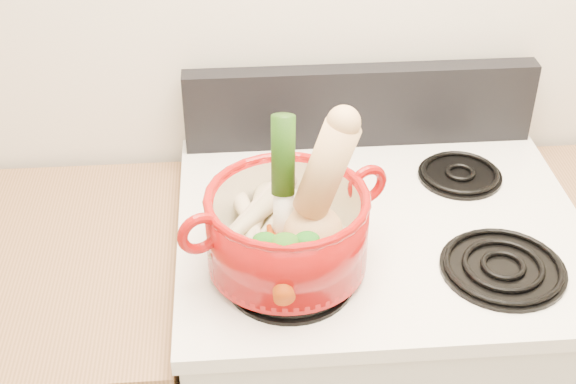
{
  "coord_description": "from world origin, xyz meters",
  "views": [
    {
      "loc": [
        -0.28,
        0.18,
        1.88
      ],
      "look_at": [
        -0.19,
        1.26,
        1.13
      ],
      "focal_mm": 50.0,
      "sensor_mm": 36.0,
      "label": 1
    }
  ],
  "objects": [
    {
      "name": "carrot_0",
      "position": [
        -0.21,
        1.21,
        1.02
      ],
      "size": [
        0.05,
        0.18,
        0.05
      ],
      "primitive_type": "cone",
      "rotation": [
        1.66,
        0.0,
        0.08
      ],
      "color": "#C33709",
      "rests_on": "dutch_oven"
    },
    {
      "name": "burner_front_left",
      "position": [
        -0.19,
        1.24,
        0.96
      ],
      "size": [
        0.22,
        0.22,
        0.02
      ],
      "primitive_type": "cylinder",
      "color": "black",
      "rests_on": "cooktop"
    },
    {
      "name": "burner_front_right",
      "position": [
        0.19,
        1.24,
        0.96
      ],
      "size": [
        0.22,
        0.22,
        0.02
      ],
      "primitive_type": "cylinder",
      "color": "black",
      "rests_on": "cooktop"
    },
    {
      "name": "leek",
      "position": [
        -0.2,
        1.29,
        1.13
      ],
      "size": [
        0.05,
        0.08,
        0.26
      ],
      "primitive_type": "cylinder",
      "rotation": [
        -0.13,
        0.0,
        -0.12
      ],
      "color": "white",
      "rests_on": "dutch_oven"
    },
    {
      "name": "parsnip_2",
      "position": [
        -0.26,
        1.33,
        1.03
      ],
      "size": [
        0.1,
        0.19,
        0.06
      ],
      "primitive_type": "cone",
      "rotation": [
        1.66,
        0.0,
        0.31
      ],
      "color": "#EEE2C2",
      "rests_on": "dutch_oven"
    },
    {
      "name": "parsnip_4",
      "position": [
        -0.23,
        1.35,
        1.05
      ],
      "size": [
        0.19,
        0.21,
        0.07
      ],
      "primitive_type": "cone",
      "rotation": [
        1.66,
        0.0,
        -0.72
      ],
      "color": "beige",
      "rests_on": "dutch_oven"
    },
    {
      "name": "carrot_1",
      "position": [
        -0.22,
        1.22,
        1.02
      ],
      "size": [
        0.06,
        0.14,
        0.04
      ],
      "primitive_type": "cone",
      "rotation": [
        1.66,
        0.0,
        -0.23
      ],
      "color": "#BD3809",
      "rests_on": "dutch_oven"
    },
    {
      "name": "parsnip_0",
      "position": [
        -0.22,
        1.31,
        1.02
      ],
      "size": [
        0.14,
        0.19,
        0.05
      ],
      "primitive_type": "cone",
      "rotation": [
        1.66,
        0.0,
        -0.59
      ],
      "color": "beige",
      "rests_on": "dutch_oven"
    },
    {
      "name": "burner_back_left",
      "position": [
        -0.19,
        1.54,
        0.96
      ],
      "size": [
        0.17,
        0.17,
        0.02
      ],
      "primitive_type": "cylinder",
      "color": "black",
      "rests_on": "cooktop"
    },
    {
      "name": "control_backsplash",
      "position": [
        0.0,
        1.7,
        1.04
      ],
      "size": [
        0.76,
        0.05,
        0.18
      ],
      "primitive_type": "cube",
      "color": "black",
      "rests_on": "cooktop"
    },
    {
      "name": "carrot_2",
      "position": [
        -0.19,
        1.24,
        1.02
      ],
      "size": [
        0.06,
        0.17,
        0.04
      ],
      "primitive_type": "cone",
      "rotation": [
        1.66,
        0.0,
        0.2
      ],
      "color": "#C66109",
      "rests_on": "dutch_oven"
    },
    {
      "name": "burner_back_right",
      "position": [
        0.19,
        1.54,
        0.96
      ],
      "size": [
        0.17,
        0.17,
        0.02
      ],
      "primitive_type": "cylinder",
      "color": "black",
      "rests_on": "cooktop"
    },
    {
      "name": "cooktop",
      "position": [
        0.0,
        1.4,
        0.93
      ],
      "size": [
        0.78,
        0.67,
        0.03
      ],
      "primitive_type": "cube",
      "color": "white",
      "rests_on": "stove_body"
    },
    {
      "name": "pot_handle_left",
      "position": [
        -0.34,
        1.22,
        1.08
      ],
      "size": [
        0.08,
        0.05,
        0.08
      ],
      "primitive_type": "torus",
      "rotation": [
        1.57,
        0.0,
        0.39
      ],
      "color": "#980B0A",
      "rests_on": "dutch_oven"
    },
    {
      "name": "parsnip_3",
      "position": [
        -0.26,
        1.3,
        1.04
      ],
      "size": [
        0.16,
        0.17,
        0.06
      ],
      "primitive_type": "cone",
      "rotation": [
        1.66,
        0.0,
        -0.74
      ],
      "color": "beige",
      "rests_on": "dutch_oven"
    },
    {
      "name": "ginger",
      "position": [
        -0.18,
        1.36,
        1.02
      ],
      "size": [
        0.09,
        0.06,
        0.05
      ],
      "primitive_type": "ellipsoid",
      "rotation": [
        0.0,
        0.0,
        -0.02
      ],
      "color": "tan",
      "rests_on": "dutch_oven"
    },
    {
      "name": "parsnip_1",
      "position": [
        -0.25,
        1.31,
        1.03
      ],
      "size": [
        0.1,
        0.21,
        0.06
      ],
      "primitive_type": "cone",
      "rotation": [
        1.66,
        0.0,
        -0.28
      ],
      "color": "beige",
      "rests_on": "dutch_oven"
    },
    {
      "name": "squash",
      "position": [
        -0.15,
        1.26,
        1.13
      ],
      "size": [
        0.19,
        0.13,
        0.28
      ],
      "primitive_type": null,
      "rotation": [
        0.0,
        0.3,
        -0.11
      ],
      "color": "#E2B174",
      "rests_on": "dutch_oven"
    },
    {
      "name": "pot_handle_right",
      "position": [
        -0.05,
        1.34,
        1.08
      ],
      "size": [
        0.08,
        0.05,
        0.08
      ],
      "primitive_type": "torus",
      "rotation": [
        1.57,
        0.0,
        0.39
      ],
      "color": "#980B0A",
      "rests_on": "dutch_oven"
    },
    {
      "name": "dutch_oven",
      "position": [
        -0.19,
        1.28,
        1.04
      ],
      "size": [
        0.36,
        0.36,
        0.14
      ],
      "primitive_type": "cylinder",
      "rotation": [
        0.0,
        0.0,
        0.39
      ],
      "color": "#980B0A",
      "rests_on": "burner_front_left"
    }
  ]
}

